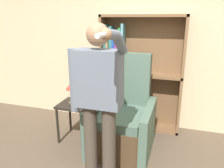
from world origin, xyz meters
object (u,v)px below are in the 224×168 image
object	(u,v)px
bookcase	(130,75)
table_lamp	(73,87)
armchair	(123,121)
side_table	(75,110)
person_standing	(98,96)

from	to	relation	value
bookcase	table_lamp	size ratio (longest dim) A/B	5.15
armchair	side_table	distance (m)	0.75
side_table	bookcase	bearing A→B (deg)	46.22
bookcase	armchair	distance (m)	0.86
person_standing	table_lamp	xyz separation A→B (m)	(-0.67, 0.73, -0.18)
table_lamp	side_table	bearing A→B (deg)	-90.00
bookcase	table_lamp	world-z (taller)	bookcase
table_lamp	person_standing	bearing A→B (deg)	-47.54
bookcase	person_standing	bearing A→B (deg)	-90.51
side_table	table_lamp	world-z (taller)	table_lamp
armchair	person_standing	size ratio (longest dim) A/B	0.75
side_table	table_lamp	xyz separation A→B (m)	(0.00, 0.00, 0.36)
bookcase	person_standing	xyz separation A→B (m)	(-0.01, -1.44, 0.13)
person_standing	side_table	size ratio (longest dim) A/B	3.01
armchair	table_lamp	distance (m)	0.87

